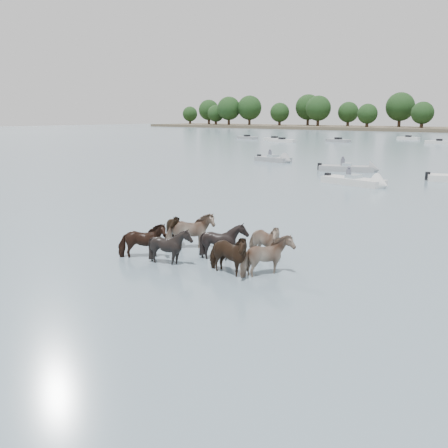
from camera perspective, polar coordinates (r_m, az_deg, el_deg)
The scene contains 7 objects.
ground at distance 18.48m, azimuth -5.84°, elevation -3.08°, with size 400.00×400.00×0.00m, color slate.
shoreline at distance 182.37m, azimuth 12.80°, elevation 10.73°, with size 160.00×30.00×1.00m, color #4C4233.
pony_herd at distance 17.13m, azimuth -2.14°, elevation -2.32°, with size 6.72×4.08×1.56m.
motorboat_a at distance 45.84m, azimuth 14.82°, elevation 6.14°, with size 5.43×3.43×1.92m.
motorboat_b at distance 36.65m, azimuth 15.57°, elevation 4.61°, with size 5.28×2.36×1.92m.
motorboat_f at distance 53.65m, azimuth 6.20°, elevation 7.34°, with size 4.68×2.07×1.92m.
treeline at distance 182.42m, azimuth 12.17°, elevation 12.73°, with size 147.36×23.95×12.39m.
Camera 1 is at (12.73, -12.46, 4.92)m, focal length 39.87 mm.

